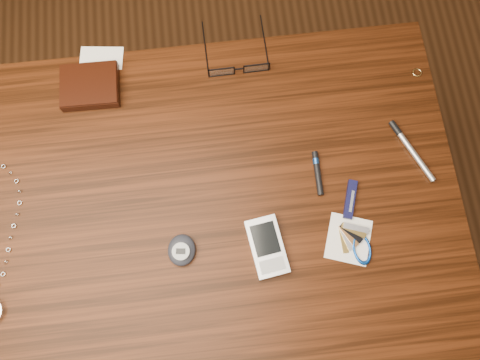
{
  "coord_description": "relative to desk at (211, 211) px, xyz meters",
  "views": [
    {
      "loc": [
        0.04,
        -0.21,
        1.65
      ],
      "look_at": [
        0.07,
        0.03,
        0.76
      ],
      "focal_mm": 35.0,
      "sensor_mm": 36.0,
      "label": 1
    }
  ],
  "objects": [
    {
      "name": "ground",
      "position": [
        0.0,
        0.0,
        -0.65
      ],
      "size": [
        3.8,
        3.8,
        0.0
      ],
      "primitive_type": "plane",
      "color": "#472814",
      "rests_on": "ground"
    },
    {
      "name": "desk",
      "position": [
        0.0,
        0.0,
        0.0
      ],
      "size": [
        1.0,
        0.7,
        0.75
      ],
      "color": "#351608",
      "rests_on": "ground"
    },
    {
      "name": "wallet_and_card",
      "position": [
        -0.22,
        0.27,
        0.11
      ],
      "size": [
        0.13,
        0.15,
        0.03
      ],
      "color": "black",
      "rests_on": "desk"
    },
    {
      "name": "eyeglasses",
      "position": [
        0.09,
        0.28,
        0.12
      ],
      "size": [
        0.13,
        0.14,
        0.03
      ],
      "color": "black",
      "rests_on": "desk"
    },
    {
      "name": "gold_ring",
      "position": [
        0.47,
        0.23,
        0.1
      ],
      "size": [
        0.02,
        0.02,
        0.0
      ],
      "primitive_type": "torus",
      "rotation": [
        0.0,
        0.0,
        0.04
      ],
      "color": "tan",
      "rests_on": "desk"
    },
    {
      "name": "pda_phone",
      "position": [
        0.1,
        -0.1,
        0.11
      ],
      "size": [
        0.08,
        0.12,
        0.02
      ],
      "color": "#AAA9AE",
      "rests_on": "desk"
    },
    {
      "name": "pedometer",
      "position": [
        -0.06,
        -0.09,
        0.11
      ],
      "size": [
        0.06,
        0.07,
        0.03
      ],
      "color": "black",
      "rests_on": "desk"
    },
    {
      "name": "notepad_keys",
      "position": [
        0.27,
        -0.12,
        0.11
      ],
      "size": [
        0.11,
        0.11,
        0.01
      ],
      "color": "white",
      "rests_on": "desk"
    },
    {
      "name": "pocket_knife",
      "position": [
        0.28,
        -0.03,
        0.11
      ],
      "size": [
        0.04,
        0.08,
        0.01
      ],
      "color": "#0F1034",
      "rests_on": "desk"
    },
    {
      "name": "silver_pen",
      "position": [
        0.42,
        0.07,
        0.11
      ],
      "size": [
        0.07,
        0.14,
        0.01
      ],
      "color": "silver",
      "rests_on": "desk"
    },
    {
      "name": "black_blue_pen",
      "position": [
        0.22,
        0.03,
        0.11
      ],
      "size": [
        0.01,
        0.09,
        0.01
      ],
      "color": "black",
      "rests_on": "desk"
    }
  ]
}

